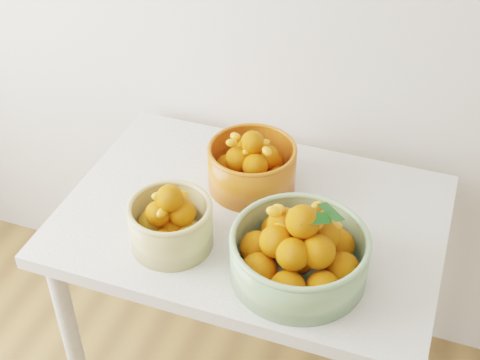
# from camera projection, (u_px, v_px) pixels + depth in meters

# --- Properties ---
(table) EXTENTS (1.00, 0.70, 0.75)m
(table) POSITION_uv_depth(u_px,v_px,m) (252.00, 240.00, 1.83)
(table) COLOR silver
(table) RESTS_ON ground
(bowl_cream) EXTENTS (0.23, 0.23, 0.18)m
(bowl_cream) POSITION_uv_depth(u_px,v_px,m) (171.00, 223.00, 1.64)
(bowl_cream) COLOR tan
(bowl_cream) RESTS_ON table
(bowl_green) EXTENTS (0.36, 0.36, 0.21)m
(bowl_green) POSITION_uv_depth(u_px,v_px,m) (299.00, 252.00, 1.56)
(bowl_green) COLOR #80A873
(bowl_green) RESTS_ON table
(bowl_orange) EXTENTS (0.31, 0.31, 0.18)m
(bowl_orange) POSITION_uv_depth(u_px,v_px,m) (252.00, 166.00, 1.82)
(bowl_orange) COLOR #C14E13
(bowl_orange) RESTS_ON table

